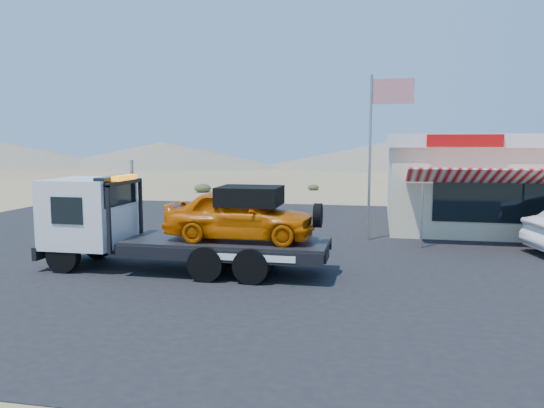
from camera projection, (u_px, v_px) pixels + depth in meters
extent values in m
plane|color=olive|center=(209.00, 261.00, 16.21)|extent=(120.00, 120.00, 0.00)
cube|color=black|center=(290.00, 245.00, 18.73)|extent=(32.00, 24.00, 0.02)
cylinder|color=black|center=(63.00, 256.00, 14.70)|extent=(0.93, 0.28, 0.93)
cylinder|color=black|center=(98.00, 243.00, 16.51)|extent=(0.93, 0.28, 0.93)
cylinder|color=black|center=(207.00, 263.00, 13.87)|extent=(0.93, 0.51, 0.93)
cylinder|color=black|center=(227.00, 249.00, 15.68)|extent=(0.93, 0.51, 0.93)
cylinder|color=black|center=(252.00, 265.00, 13.63)|extent=(0.93, 0.51, 0.93)
cylinder|color=black|center=(267.00, 251.00, 15.44)|extent=(0.93, 0.51, 0.93)
cube|color=black|center=(192.00, 249.00, 14.90)|extent=(7.62, 0.93, 0.28)
cube|color=silver|center=(89.00, 212.00, 15.41)|extent=(2.05, 2.18, 1.95)
cube|color=black|center=(116.00, 190.00, 15.16)|extent=(0.33, 1.86, 0.84)
cube|color=black|center=(126.00, 215.00, 15.19)|extent=(0.09, 2.05, 1.86)
cube|color=orange|center=(124.00, 178.00, 15.06)|extent=(0.23, 1.12, 0.14)
cube|color=black|center=(227.00, 242.00, 14.67)|extent=(5.58, 2.14, 0.14)
imported|color=#D65C02|center=(240.00, 215.00, 14.50)|extent=(4.09, 1.65, 1.39)
cube|color=black|center=(250.00, 196.00, 14.39)|extent=(1.67, 1.39, 0.51)
cube|color=beige|center=(509.00, 186.00, 22.68)|extent=(10.00, 8.00, 3.40)
cube|color=white|center=(511.00, 141.00, 22.45)|extent=(10.40, 8.40, 0.50)
cube|color=red|center=(465.00, 141.00, 18.80)|extent=(2.60, 0.12, 0.45)
cube|color=black|center=(535.00, 202.00, 18.79)|extent=(7.00, 0.06, 1.60)
cube|color=red|center=(544.00, 176.00, 17.82)|extent=(9.00, 1.73, 0.61)
cylinder|color=#99999E|center=(422.00, 216.00, 18.00)|extent=(0.08, 0.08, 2.20)
cylinder|color=#99999E|center=(370.00, 159.00, 19.30)|extent=(0.10, 0.10, 6.00)
cube|color=#B20C14|center=(393.00, 91.00, 18.86)|extent=(1.50, 0.02, 0.90)
ellipsoid|color=#374123|center=(91.00, 186.00, 38.65)|extent=(1.38, 1.38, 0.75)
ellipsoid|color=#374123|center=(203.00, 188.00, 37.98)|extent=(1.20, 1.20, 0.65)
ellipsoid|color=#374123|center=(313.00, 187.00, 39.61)|extent=(0.85, 0.85, 0.46)
cone|color=#726B59|center=(162.00, 154.00, 74.47)|extent=(36.00, 36.00, 3.50)
cone|color=#726B59|center=(418.00, 153.00, 70.40)|extent=(44.00, 44.00, 4.20)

